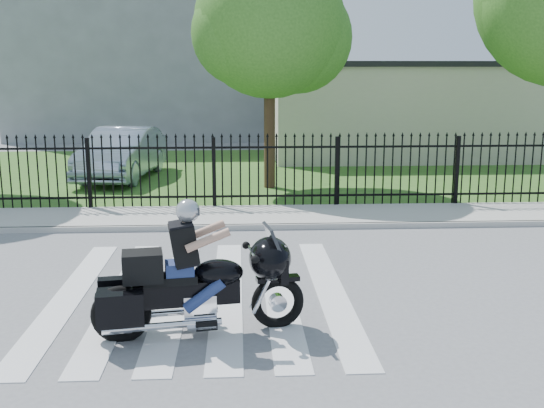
{
  "coord_description": "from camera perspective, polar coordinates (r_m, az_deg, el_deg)",
  "views": [
    {
      "loc": [
        0.59,
        -9.31,
        3.36
      ],
      "look_at": [
        1.19,
        1.92,
        1.0
      ],
      "focal_mm": 42.0,
      "sensor_mm": 36.0,
      "label": 1
    }
  ],
  "objects": [
    {
      "name": "parked_car",
      "position": [
        20.6,
        -13.29,
        4.45
      ],
      "size": [
        2.32,
        5.04,
        1.6
      ],
      "primitive_type": "imported",
      "rotation": [
        0.0,
        0.0,
        -0.13
      ],
      "color": "#97A6BE",
      "rests_on": "grass_strip"
    },
    {
      "name": "tree_mid",
      "position": [
        18.38,
        -0.23,
        15.92
      ],
      "size": [
        4.2,
        4.2,
        6.78
      ],
      "color": "#382316",
      "rests_on": "ground"
    },
    {
      "name": "crosswalk",
      "position": [
        9.91,
        -6.36,
        -8.0
      ],
      "size": [
        5.0,
        5.5,
        0.01
      ],
      "primitive_type": null,
      "color": "silver",
      "rests_on": "ground"
    },
    {
      "name": "building_tall",
      "position": [
        35.59,
        -9.21,
        15.95
      ],
      "size": [
        15.0,
        10.0,
        12.0
      ],
      "primitive_type": "cube",
      "color": "gray",
      "rests_on": "ground"
    },
    {
      "name": "grass_strip",
      "position": [
        21.58,
        -4.6,
        2.88
      ],
      "size": [
        40.0,
        12.0,
        0.02
      ],
      "primitive_type": "cube",
      "color": "#29561D",
      "rests_on": "ground"
    },
    {
      "name": "building_low",
      "position": [
        26.16,
        11.24,
        8.09
      ],
      "size": [
        10.0,
        6.0,
        3.5
      ],
      "primitive_type": "cube",
      "color": "#BBB39C",
      "rests_on": "ground"
    },
    {
      "name": "sidewalk",
      "position": [
        14.69,
        -5.29,
        -1.18
      ],
      "size": [
        40.0,
        2.0,
        0.12
      ],
      "primitive_type": "cube",
      "color": "#ADAAA3",
      "rests_on": "ground"
    },
    {
      "name": "iron_fence",
      "position": [
        15.51,
        -5.22,
        2.69
      ],
      "size": [
        26.0,
        0.04,
        1.8
      ],
      "color": "black",
      "rests_on": "ground"
    },
    {
      "name": "motorcycle_rider",
      "position": [
        8.26,
        -7.01,
        -6.67
      ],
      "size": [
        2.76,
        1.16,
        1.83
      ],
      "rotation": [
        0.0,
        0.0,
        0.16
      ],
      "color": "black",
      "rests_on": "ground"
    },
    {
      "name": "building_low_roof",
      "position": [
        26.11,
        11.4,
        12.14
      ],
      "size": [
        10.2,
        6.2,
        0.2
      ],
      "primitive_type": "cube",
      "color": "black",
      "rests_on": "building_low"
    },
    {
      "name": "curb",
      "position": [
        13.72,
        -5.45,
        -2.12
      ],
      "size": [
        40.0,
        0.12,
        0.12
      ],
      "primitive_type": "cube",
      "color": "#ADAAA3",
      "rests_on": "ground"
    },
    {
      "name": "ground",
      "position": [
        9.91,
        -6.36,
        -8.04
      ],
      "size": [
        120.0,
        120.0,
        0.0
      ],
      "primitive_type": "plane",
      "color": "slate",
      "rests_on": "ground"
    }
  ]
}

